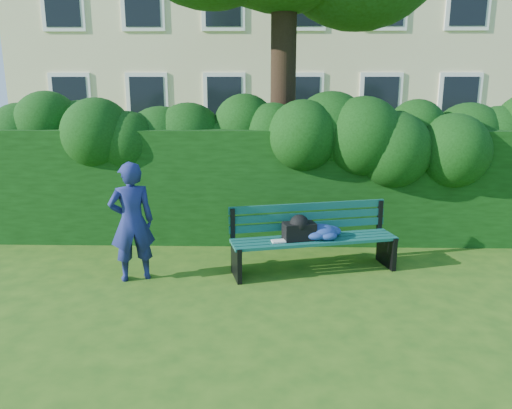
{
  "coord_description": "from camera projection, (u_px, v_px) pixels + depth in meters",
  "views": [
    {
      "loc": [
        0.15,
        -5.73,
        2.5
      ],
      "look_at": [
        0.0,
        0.6,
        0.95
      ],
      "focal_mm": 35.0,
      "sensor_mm": 36.0,
      "label": 1
    }
  ],
  "objects": [
    {
      "name": "ground",
      "position": [
        255.0,
        291.0,
        6.16
      ],
      "size": [
        80.0,
        80.0,
        0.0
      ],
      "primitive_type": "plane",
      "color": "#295515",
      "rests_on": "ground"
    },
    {
      "name": "hedge",
      "position": [
        258.0,
        184.0,
        8.08
      ],
      "size": [
        10.0,
        1.0,
        1.8
      ],
      "color": "black",
      "rests_on": "ground"
    },
    {
      "name": "park_bench",
      "position": [
        312.0,
        235.0,
        6.72
      ],
      "size": [
        2.29,
        1.07,
        0.89
      ],
      "rotation": [
        0.0,
        0.0,
        0.24
      ],
      "color": "#10504E",
      "rests_on": "ground"
    },
    {
      "name": "man_reading",
      "position": [
        132.0,
        222.0,
        6.35
      ],
      "size": [
        0.66,
        0.56,
        1.55
      ],
      "primitive_type": "imported",
      "rotation": [
        0.0,
        0.0,
        3.53
      ],
      "color": "navy",
      "rests_on": "ground"
    }
  ]
}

